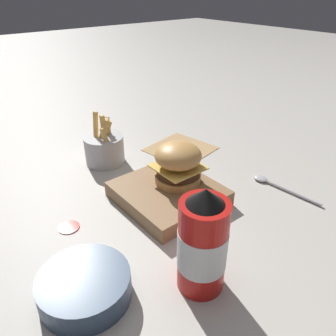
{
  "coord_description": "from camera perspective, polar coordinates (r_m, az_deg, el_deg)",
  "views": [
    {
      "loc": [
        0.49,
        -0.34,
        0.44
      ],
      "look_at": [
        0.01,
        0.05,
        0.09
      ],
      "focal_mm": 35.0,
      "sensor_mm": 36.0,
      "label": 1
    }
  ],
  "objects": [
    {
      "name": "burger",
      "position": [
        0.74,
        1.77,
        0.85
      ],
      "size": [
        0.11,
        0.11,
        0.1
      ],
      "color": "tan",
      "rests_on": "serving_board"
    },
    {
      "name": "ketchup_bottle",
      "position": [
        0.52,
        6.0,
        -13.07
      ],
      "size": [
        0.08,
        0.08,
        0.19
      ],
      "color": "red",
      "rests_on": "ground_plane"
    },
    {
      "name": "serving_board",
      "position": [
        0.75,
        0.0,
        -4.48
      ],
      "size": [
        0.22,
        0.21,
        0.04
      ],
      "color": "olive",
      "rests_on": "ground_plane"
    },
    {
      "name": "spoon",
      "position": [
        0.85,
        17.8,
        -2.65
      ],
      "size": [
        0.18,
        0.03,
        0.01
      ],
      "rotation": [
        0.0,
        0.0,
        3.23
      ],
      "color": "#B2B2B7",
      "rests_on": "ground_plane"
    },
    {
      "name": "fries_basket",
      "position": [
        0.92,
        -11.01,
        3.35
      ],
      "size": [
        0.11,
        0.11,
        0.15
      ],
      "color": "#B7B7BC",
      "rests_on": "ground_plane"
    },
    {
      "name": "ketchup_puddle",
      "position": [
        0.71,
        -16.87,
        -9.79
      ],
      "size": [
        0.04,
        0.04,
        0.0
      ],
      "color": "#B21E14",
      "rests_on": "ground_plane"
    },
    {
      "name": "ground_plane",
      "position": [
        0.74,
        -3.28,
        -6.81
      ],
      "size": [
        6.0,
        6.0,
        0.0
      ],
      "primitive_type": "plane",
      "color": "#B7B2A8"
    },
    {
      "name": "parchment_square",
      "position": [
        0.99,
        2.2,
        3.38
      ],
      "size": [
        0.2,
        0.2,
        0.0
      ],
      "color": "tan",
      "rests_on": "ground_plane"
    },
    {
      "name": "side_bowl",
      "position": [
        0.57,
        -14.31,
        -19.25
      ],
      "size": [
        0.15,
        0.15,
        0.04
      ],
      "color": "#384C66",
      "rests_on": "ground_plane"
    }
  ]
}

